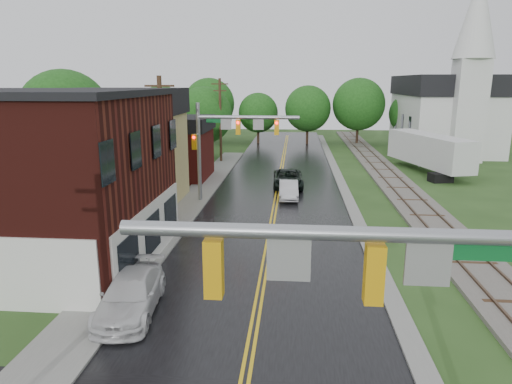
# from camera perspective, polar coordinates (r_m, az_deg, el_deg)

# --- Properties ---
(main_road) EXTENTS (10.00, 90.00, 0.02)m
(main_road) POSITION_cam_1_polar(r_m,az_deg,el_deg) (36.35, 2.68, -0.14)
(main_road) COLOR black
(main_road) RESTS_ON ground
(curb_right) EXTENTS (0.80, 70.00, 0.12)m
(curb_right) POSITION_cam_1_polar(r_m,az_deg,el_deg) (41.39, 10.46, 1.35)
(curb_right) COLOR gray
(curb_right) RESTS_ON ground
(sidewalk_left) EXTENTS (2.40, 50.00, 0.12)m
(sidewalk_left) POSITION_cam_1_polar(r_m,az_deg,el_deg) (32.38, -8.72, -2.01)
(sidewalk_left) COLOR gray
(sidewalk_left) RESTS_ON ground
(brick_building) EXTENTS (14.30, 10.30, 8.30)m
(brick_building) POSITION_cam_1_polar(r_m,az_deg,el_deg) (24.96, -28.83, 1.55)
(brick_building) COLOR #41120E
(brick_building) RESTS_ON ground
(yellow_house) EXTENTS (8.00, 7.00, 6.40)m
(yellow_house) POSITION_cam_1_polar(r_m,az_deg,el_deg) (34.07, -16.41, 3.88)
(yellow_house) COLOR tan
(yellow_house) RESTS_ON ground
(darkred_building) EXTENTS (7.00, 6.00, 4.40)m
(darkred_building) POSITION_cam_1_polar(r_m,az_deg,el_deg) (42.34, -10.69, 4.65)
(darkred_building) COLOR #3F0F0C
(darkred_building) RESTS_ON ground
(church) EXTENTS (10.40, 18.40, 20.00)m
(church) POSITION_cam_1_polar(r_m,az_deg,el_deg) (61.95, 22.84, 10.00)
(church) COLOR silver
(church) RESTS_ON ground
(railroad) EXTENTS (3.20, 80.00, 0.30)m
(railroad) POSITION_cam_1_polar(r_m,az_deg,el_deg) (42.07, 16.71, 1.34)
(railroad) COLOR #59544C
(railroad) RESTS_ON ground
(traffic_signal_near) EXTENTS (7.34, 0.30, 7.20)m
(traffic_signal_near) POSITION_cam_1_polar(r_m,az_deg,el_deg) (8.43, 19.52, -13.12)
(traffic_signal_near) COLOR gray
(traffic_signal_near) RESTS_ON ground
(traffic_signal_far) EXTENTS (7.34, 0.43, 7.20)m
(traffic_signal_far) POSITION_cam_1_polar(r_m,az_deg,el_deg) (32.84, -3.54, 7.19)
(traffic_signal_far) COLOR gray
(traffic_signal_far) RESTS_ON ground
(utility_pole_b) EXTENTS (1.80, 0.28, 9.00)m
(utility_pole_b) POSITION_cam_1_polar(r_m,az_deg,el_deg) (28.74, -11.63, 5.51)
(utility_pole_b) COLOR #382616
(utility_pole_b) RESTS_ON ground
(utility_pole_c) EXTENTS (1.80, 0.28, 9.00)m
(utility_pole_c) POSITION_cam_1_polar(r_m,az_deg,el_deg) (50.10, -4.48, 9.11)
(utility_pole_c) COLOR #382616
(utility_pole_c) RESTS_ON ground
(tree_left_b) EXTENTS (7.60, 7.60, 9.69)m
(tree_left_b) POSITION_cam_1_polar(r_m,az_deg,el_deg) (41.94, -22.57, 8.61)
(tree_left_b) COLOR black
(tree_left_b) RESTS_ON ground
(tree_left_c) EXTENTS (6.00, 6.00, 7.65)m
(tree_left_c) POSITION_cam_1_polar(r_m,az_deg,el_deg) (47.84, -13.73, 8.30)
(tree_left_c) COLOR black
(tree_left_c) RESTS_ON ground
(tree_left_e) EXTENTS (6.40, 6.40, 8.16)m
(tree_left_e) POSITION_cam_1_polar(r_m,az_deg,el_deg) (52.32, -6.38, 9.36)
(tree_left_e) COLOR black
(tree_left_e) RESTS_ON ground
(suv_dark) EXTENTS (2.63, 5.33, 1.46)m
(suv_dark) POSITION_cam_1_polar(r_m,az_deg,el_deg) (38.28, 4.03, 1.67)
(suv_dark) COLOR black
(suv_dark) RESTS_ON ground
(sedan_silver) EXTENTS (1.52, 4.06, 1.32)m
(sedan_silver) POSITION_cam_1_polar(r_m,az_deg,el_deg) (34.61, 4.10, 0.27)
(sedan_silver) COLOR #BBBAC0
(sedan_silver) RESTS_ON ground
(pickup_white) EXTENTS (2.49, 5.15, 1.44)m
(pickup_white) POSITION_cam_1_polar(r_m,az_deg,el_deg) (18.49, -15.37, -12.28)
(pickup_white) COLOR silver
(pickup_white) RESTS_ON ground
(semi_trailer) EXTENTS (5.63, 11.84, 3.70)m
(semi_trailer) POSITION_cam_1_polar(r_m,az_deg,el_deg) (47.18, 20.79, 4.92)
(semi_trailer) COLOR black
(semi_trailer) RESTS_ON ground
(construction_barrel) EXTENTS (0.64, 0.64, 0.95)m
(construction_barrel) POSITION_cam_1_polar(r_m,az_deg,el_deg) (18.46, -16.19, -13.24)
(construction_barrel) COLOR #E24A0A
(construction_barrel) RESTS_ON ground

